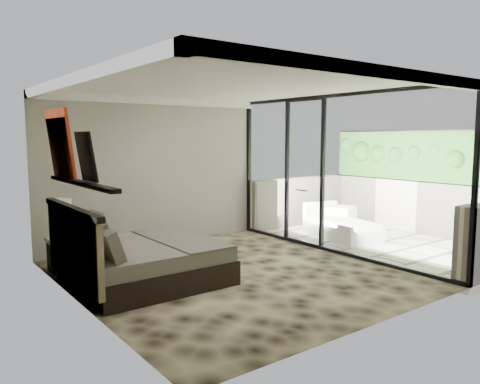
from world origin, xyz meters
TOP-DOWN VIEW (x-y plane):
  - floor at (0.00, 0.00)m, footprint 5.00×5.00m
  - ceiling at (0.00, 0.00)m, footprint 4.50×5.00m
  - back_wall at (0.00, 2.49)m, footprint 4.50×0.02m
  - left_wall at (-2.24, 0.00)m, footprint 0.02×5.00m
  - glass_wall at (2.25, 0.00)m, footprint 0.08×5.00m
  - terrace_slab at (3.75, 0.00)m, footprint 3.00×5.00m
  - parapet_far at (5.10, 0.00)m, footprint 0.30×5.00m
  - foliage_hedge at (5.10, 0.00)m, footprint 0.36×4.60m
  - picture_ledge at (-2.18, 0.10)m, footprint 0.12×2.20m
  - bed at (-1.30, 0.45)m, footprint 2.04×1.97m
  - nightstand at (-1.95, 1.68)m, footprint 0.60×0.60m
  - table_lamp at (-1.99, 1.69)m, footprint 0.33×0.33m
  - abstract_canvas at (-2.19, 0.85)m, footprint 0.13×0.90m
  - framed_print at (-2.14, -0.00)m, footprint 0.11×0.50m
  - ottoman at (3.83, 1.21)m, footprint 0.69×0.69m
  - lounger at (3.32, 0.78)m, footprint 1.14×1.79m

SIDE VIEW (x-z plane):
  - terrace_slab at x=3.75m, z-range -0.12..0.00m
  - floor at x=0.00m, z-range 0.00..0.00m
  - lounger at x=3.32m, z-range -0.12..0.53m
  - nightstand at x=-1.95m, z-range 0.00..0.49m
  - ottoman at x=3.83m, z-range 0.00..0.54m
  - bed at x=-1.30m, z-range -0.23..0.89m
  - parapet_far at x=5.10m, z-range 0.00..1.10m
  - table_lamp at x=-1.99m, z-range 0.60..1.21m
  - back_wall at x=0.00m, z-range 0.00..2.80m
  - left_wall at x=-2.24m, z-range 0.00..2.80m
  - glass_wall at x=2.25m, z-range 0.00..2.80m
  - picture_ledge at x=-2.18m, z-range 1.48..1.52m
  - foliage_hedge at x=5.10m, z-range 1.10..2.20m
  - framed_print at x=-2.14m, z-range 1.53..2.12m
  - abstract_canvas at x=-2.19m, z-range 1.53..2.42m
  - ceiling at x=0.00m, z-range 2.78..2.80m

